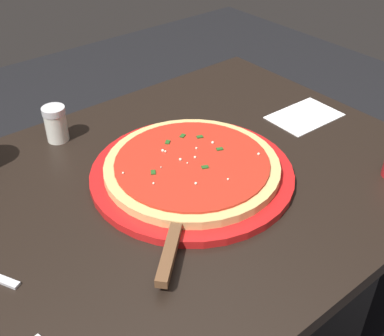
{
  "coord_description": "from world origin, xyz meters",
  "views": [
    {
      "loc": [
        -0.4,
        -0.56,
        1.29
      ],
      "look_at": [
        0.05,
        -0.01,
        0.78
      ],
      "focal_mm": 45.21,
      "sensor_mm": 36.0,
      "label": 1
    }
  ],
  "objects_px": {
    "pizza": "(192,166)",
    "napkin_folded_right": "(305,116)",
    "pizza_server": "(175,233)",
    "serving_plate": "(192,174)",
    "parmesan_shaker": "(56,124)"
  },
  "relations": [
    {
      "from": "pizza_server",
      "to": "napkin_folded_right",
      "type": "distance_m",
      "value": 0.48
    },
    {
      "from": "pizza",
      "to": "parmesan_shaker",
      "type": "distance_m",
      "value": 0.3
    },
    {
      "from": "pizza",
      "to": "parmesan_shaker",
      "type": "height_order",
      "value": "parmesan_shaker"
    },
    {
      "from": "serving_plate",
      "to": "pizza",
      "type": "height_order",
      "value": "pizza"
    },
    {
      "from": "pizza",
      "to": "serving_plate",
      "type": "bearing_deg",
      "value": -118.67
    },
    {
      "from": "serving_plate",
      "to": "napkin_folded_right",
      "type": "xyz_separation_m",
      "value": [
        0.33,
        0.02,
        -0.01
      ]
    },
    {
      "from": "serving_plate",
      "to": "pizza_server",
      "type": "xyz_separation_m",
      "value": [
        -0.13,
        -0.12,
        0.01
      ]
    },
    {
      "from": "pizza",
      "to": "napkin_folded_right",
      "type": "height_order",
      "value": "pizza"
    },
    {
      "from": "napkin_folded_right",
      "to": "pizza_server",
      "type": "bearing_deg",
      "value": -164.14
    },
    {
      "from": "napkin_folded_right",
      "to": "serving_plate",
      "type": "bearing_deg",
      "value": -177.26
    },
    {
      "from": "pizza",
      "to": "pizza_server",
      "type": "bearing_deg",
      "value": -137.88
    },
    {
      "from": "pizza",
      "to": "napkin_folded_right",
      "type": "relative_size",
      "value": 2.07
    },
    {
      "from": "pizza_server",
      "to": "serving_plate",
      "type": "bearing_deg",
      "value": 42.11
    },
    {
      "from": "pizza",
      "to": "pizza_server",
      "type": "distance_m",
      "value": 0.17
    },
    {
      "from": "napkin_folded_right",
      "to": "parmesan_shaker",
      "type": "distance_m",
      "value": 0.53
    }
  ]
}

